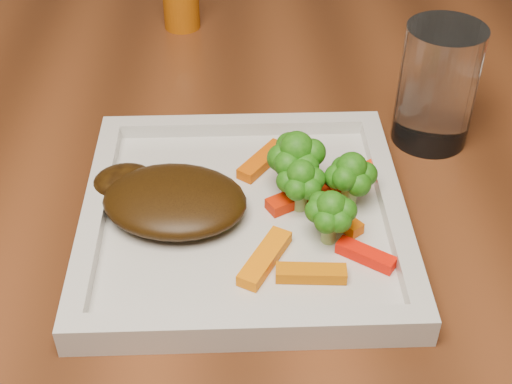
{
  "coord_description": "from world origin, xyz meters",
  "views": [
    {
      "loc": [
        -0.02,
        -0.82,
        1.16
      ],
      "look_at": [
        -0.01,
        -0.36,
        0.79
      ],
      "focal_mm": 50.0,
      "sensor_mm": 36.0,
      "label": 1
    }
  ],
  "objects_px": {
    "steak": "(175,201)",
    "plate": "(244,220)",
    "drinking_glass": "(437,86)",
    "dining_table": "(194,339)"
  },
  "relations": [
    {
      "from": "dining_table",
      "to": "drinking_glass",
      "type": "xyz_separation_m",
      "value": [
        0.26,
        -0.06,
        0.44
      ]
    },
    {
      "from": "drinking_glass",
      "to": "steak",
      "type": "bearing_deg",
      "value": -153.64
    },
    {
      "from": "dining_table",
      "to": "drinking_glass",
      "type": "relative_size",
      "value": 13.33
    },
    {
      "from": "plate",
      "to": "drinking_glass",
      "type": "bearing_deg",
      "value": 33.71
    },
    {
      "from": "dining_table",
      "to": "steak",
      "type": "xyz_separation_m",
      "value": [
        0.01,
        -0.18,
        0.4
      ]
    },
    {
      "from": "drinking_glass",
      "to": "dining_table",
      "type": "bearing_deg",
      "value": 167.61
    },
    {
      "from": "dining_table",
      "to": "plate",
      "type": "xyz_separation_m",
      "value": [
        0.07,
        -0.18,
        0.38
      ]
    },
    {
      "from": "steak",
      "to": "plate",
      "type": "bearing_deg",
      "value": -3.23
    },
    {
      "from": "plate",
      "to": "steak",
      "type": "xyz_separation_m",
      "value": [
        -0.06,
        0.0,
        0.02
      ]
    },
    {
      "from": "dining_table",
      "to": "plate",
      "type": "height_order",
      "value": "plate"
    }
  ]
}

